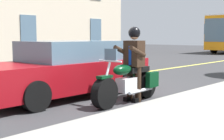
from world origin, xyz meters
name	(u,v)px	position (x,y,z in m)	size (l,w,h in m)	color
ground_plane	(102,92)	(0.00, 0.00, 0.00)	(80.00, 80.00, 0.00)	#333335
lane_center_stripe	(56,84)	(0.00, -2.00, 0.01)	(60.00, 0.16, 0.01)	#E5DB4C
motorcycle_main	(129,83)	(0.48, 1.36, 0.45)	(2.22, 0.67, 1.26)	black
rider_main	(134,57)	(0.30, 1.35, 1.04)	(0.64, 0.57, 1.74)	black
car_silver	(67,69)	(0.93, -0.30, 0.69)	(4.60, 1.92, 1.40)	maroon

